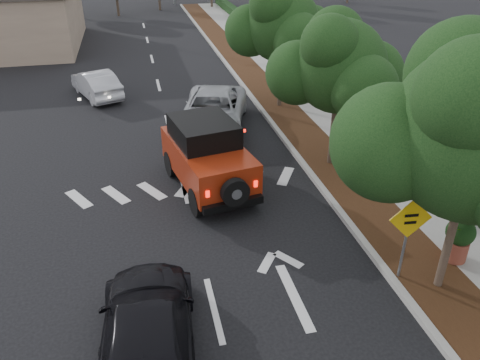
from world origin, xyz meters
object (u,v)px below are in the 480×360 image
object	(u,v)px
red_jeep	(206,154)
speed_hump_sign	(408,228)
silver_suv_ahead	(213,111)
black_suv_oncoming	(148,333)

from	to	relation	value
red_jeep	speed_hump_sign	world-z (taller)	speed_hump_sign
silver_suv_ahead	black_suv_oncoming	bearing A→B (deg)	-89.22
speed_hump_sign	black_suv_oncoming	bearing A→B (deg)	-165.37
red_jeep	speed_hump_sign	xyz separation A→B (m)	(3.99, -5.99, 0.38)
red_jeep	speed_hump_sign	bearing A→B (deg)	-66.82
red_jeep	black_suv_oncoming	world-z (taller)	red_jeep
silver_suv_ahead	speed_hump_sign	size ratio (longest dim) A/B	2.53
red_jeep	black_suv_oncoming	bearing A→B (deg)	-118.91
red_jeep	speed_hump_sign	size ratio (longest dim) A/B	2.10
red_jeep	black_suv_oncoming	size ratio (longest dim) A/B	0.99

